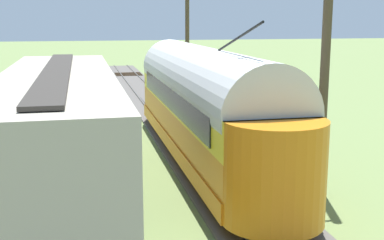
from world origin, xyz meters
TOP-DOWN VIEW (x-y plane):
  - ground_plane at (0.00, 0.00)m, footprint 220.00×220.00m
  - track_streetcar_siding at (-5.07, -0.31)m, footprint 2.80×80.00m
  - track_adjacent_siding at (0.00, -0.31)m, footprint 2.80×80.00m
  - vintage_streetcar at (-5.07, -0.62)m, footprint 2.65×17.13m
  - boxcar_adjacent at (-0.00, 4.06)m, footprint 2.96×12.86m
  - catenary_pole_foreground at (-7.69, -16.12)m, footprint 2.92×0.28m
  - catenary_pole_mid_near at (-7.69, 3.79)m, footprint 2.92×0.28m
  - switch_stand at (-6.84, -7.55)m, footprint 0.50×0.30m

SIDE VIEW (x-z plane):
  - ground_plane at x=0.00m, z-range 0.00..0.00m
  - track_streetcar_siding at x=-5.07m, z-range -0.04..0.14m
  - track_adjacent_siding at x=0.00m, z-range -0.04..0.14m
  - switch_stand at x=-6.84m, z-range 0.08..1.32m
  - boxcar_adjacent at x=0.00m, z-range 0.24..4.09m
  - vintage_streetcar at x=-5.07m, z-range -0.29..4.81m
  - catenary_pole_foreground at x=-7.69m, z-range 0.17..7.73m
  - catenary_pole_mid_near at x=-7.69m, z-range 0.17..7.73m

